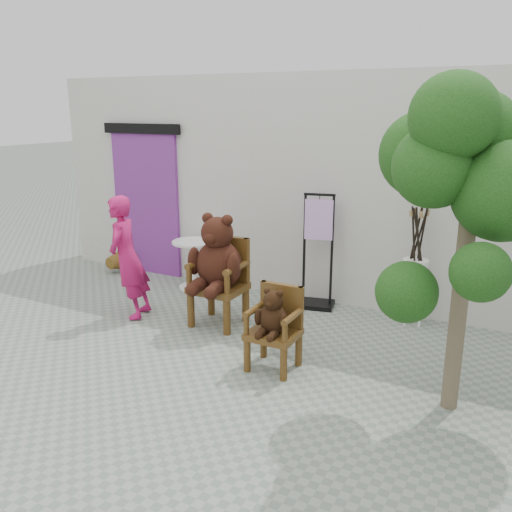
% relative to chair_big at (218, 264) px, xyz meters
% --- Properties ---
extents(ground_plane, '(60.00, 60.00, 0.00)m').
position_rel_chair_big_xyz_m(ground_plane, '(0.87, -1.24, -0.77)').
color(ground_plane, gray).
rests_on(ground_plane, ground).
extents(back_wall, '(9.00, 1.00, 3.00)m').
position_rel_chair_big_xyz_m(back_wall, '(0.87, 1.86, 0.73)').
color(back_wall, beige).
rests_on(back_wall, ground).
extents(doorway, '(1.40, 0.11, 2.33)m').
position_rel_chair_big_xyz_m(doorway, '(-2.13, 1.34, 0.40)').
color(doorway, '#732B82').
rests_on(doorway, ground).
extents(chair_big, '(0.68, 0.72, 1.37)m').
position_rel_chair_big_xyz_m(chair_big, '(0.00, 0.00, 0.00)').
color(chair_big, '#432A0E').
rests_on(chair_big, ground).
extents(chair_small, '(0.48, 0.46, 0.85)m').
position_rel_chair_big_xyz_m(chair_small, '(1.10, -0.71, -0.25)').
color(chair_small, '#432A0E').
rests_on(chair_small, ground).
extents(person, '(0.52, 0.64, 1.53)m').
position_rel_chair_big_xyz_m(person, '(-1.13, -0.30, -0.00)').
color(person, '#B21557').
rests_on(person, ground).
extents(cafe_table, '(0.60, 0.60, 0.70)m').
position_rel_chair_big_xyz_m(cafe_table, '(-1.04, 0.99, -0.33)').
color(cafe_table, white).
rests_on(cafe_table, ground).
extents(display_stand, '(0.51, 0.44, 1.51)m').
position_rel_chair_big_xyz_m(display_stand, '(0.83, 1.11, -0.18)').
color(display_stand, black).
rests_on(display_stand, ground).
extents(stool_bucket, '(0.32, 0.32, 1.45)m').
position_rel_chair_big_xyz_m(stool_bucket, '(2.08, 1.11, -0.12)').
color(stool_bucket, white).
rests_on(stool_bucket, ground).
extents(tree, '(1.74, 1.64, 2.83)m').
position_rel_chair_big_xyz_m(tree, '(2.81, -0.56, 1.35)').
color(tree, brown).
rests_on(tree, ground).
extents(potted_plant, '(0.44, 0.38, 0.46)m').
position_rel_chair_big_xyz_m(potted_plant, '(-2.53, 1.11, -0.54)').
color(potted_plant, black).
rests_on(potted_plant, ground).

